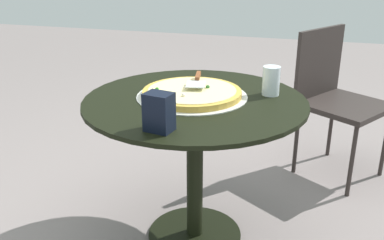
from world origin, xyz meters
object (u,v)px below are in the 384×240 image
(pizza_on_tray, at_px, (192,93))
(napkin_dispenser, at_px, (159,112))
(patio_table, at_px, (195,134))
(patio_chair_far, at_px, (335,92))
(pizza_server, at_px, (197,80))
(drinking_cup, at_px, (271,81))

(pizza_on_tray, relative_size, napkin_dispenser, 3.48)
(patio_table, relative_size, patio_chair_far, 1.10)
(pizza_server, height_order, drinking_cup, drinking_cup)
(drinking_cup, bearing_deg, patio_table, 26.02)
(patio_table, xyz_separation_m, patio_chair_far, (-0.60, -0.87, -0.03))
(pizza_on_tray, relative_size, pizza_server, 2.19)
(pizza_server, bearing_deg, pizza_on_tray, 89.83)
(patio_table, relative_size, pizza_on_tray, 1.99)
(drinking_cup, bearing_deg, patio_chair_far, -112.34)
(napkin_dispenser, bearing_deg, drinking_cup, 68.17)
(pizza_server, bearing_deg, drinking_cup, -173.21)
(pizza_server, distance_m, drinking_cup, 0.32)
(patio_table, distance_m, patio_chair_far, 1.06)
(patio_table, distance_m, pizza_server, 0.24)
(drinking_cup, distance_m, patio_chair_far, 0.82)
(napkin_dispenser, bearing_deg, pizza_server, 100.03)
(pizza_on_tray, height_order, pizza_server, pizza_server)
(napkin_dispenser, height_order, patio_chair_far, patio_chair_far)
(pizza_on_tray, xyz_separation_m, patio_chair_far, (-0.62, -0.85, -0.20))
(pizza_server, distance_m, patio_chair_far, 1.01)
(patio_table, height_order, napkin_dispenser, napkin_dispenser)
(drinking_cup, bearing_deg, pizza_on_tray, 20.35)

